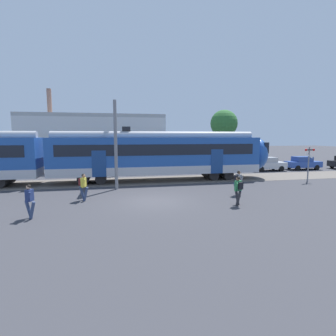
# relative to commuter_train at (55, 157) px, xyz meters

# --- Properties ---
(ground_plane) EXTENTS (160.00, 160.00, 0.00)m
(ground_plane) POSITION_rel_commuter_train_xyz_m (7.05, -7.42, -2.25)
(ground_plane) COLOR #38383D
(track_bed) EXTENTS (80.00, 4.40, 0.01)m
(track_bed) POSITION_rel_commuter_train_xyz_m (-2.48, 0.00, -2.25)
(track_bed) COLOR #605951
(track_bed) RESTS_ON ground
(commuter_train) EXTENTS (38.05, 3.07, 4.73)m
(commuter_train) POSITION_rel_commuter_train_xyz_m (0.00, 0.00, 0.00)
(commuter_train) COLOR silver
(commuter_train) RESTS_ON ground
(pedestrian_navy) EXTENTS (0.60, 0.62, 1.67)m
(pedestrian_navy) POSITION_rel_commuter_train_xyz_m (0.78, -9.52, -1.29)
(pedestrian_navy) COLOR navy
(pedestrian_navy) RESTS_ON ground
(pedestrian_yellow) EXTENTS (0.61, 0.61, 1.67)m
(pedestrian_yellow) POSITION_rel_commuter_train_xyz_m (2.87, -6.35, -1.26)
(pedestrian_yellow) COLOR navy
(pedestrian_yellow) RESTS_ON ground
(pedestrian_green) EXTENTS (0.53, 0.71, 1.67)m
(pedestrian_green) POSITION_rel_commuter_train_xyz_m (11.61, -9.29, -1.26)
(pedestrian_green) COLOR #28282D
(pedestrian_green) RESTS_ON ground
(pedestrian_grey) EXTENTS (0.69, 0.54, 1.67)m
(pedestrian_grey) POSITION_rel_commuter_train_xyz_m (12.78, -6.91, -1.26)
(pedestrian_grey) COLOR navy
(pedestrian_grey) RESTS_ON ground
(parked_car_silver) EXTENTS (4.01, 1.77, 1.54)m
(parked_car_silver) POSITION_rel_commuter_train_xyz_m (21.79, 3.93, -1.47)
(parked_car_silver) COLOR #B7BABF
(parked_car_silver) RESTS_ON ground
(parked_car_blue) EXTENTS (4.03, 1.82, 1.54)m
(parked_car_blue) POSITION_rel_commuter_train_xyz_m (26.48, 4.06, -1.47)
(parked_car_blue) COLOR #284799
(parked_car_blue) RESTS_ON ground
(catenary_gantry) EXTENTS (0.24, 6.64, 6.53)m
(catenary_gantry) POSITION_rel_commuter_train_xyz_m (4.89, 0.00, 2.06)
(catenary_gantry) COLOR gray
(catenary_gantry) RESTS_ON ground
(crossing_signal) EXTENTS (0.96, 0.21, 3.00)m
(crossing_signal) POSITION_rel_commuter_train_xyz_m (21.21, -3.17, -0.24)
(crossing_signal) COLOR gray
(crossing_signal) RESTS_ON ground
(background_building) EXTENTS (16.08, 5.00, 9.20)m
(background_building) POSITION_rel_commuter_train_xyz_m (2.56, 9.46, 0.95)
(background_building) COLOR beige
(background_building) RESTS_ON ground
(street_tree_right) EXTENTS (3.88, 3.88, 7.69)m
(street_tree_right) POSITION_rel_commuter_train_xyz_m (20.37, 13.08, 3.46)
(street_tree_right) COLOR brown
(street_tree_right) RESTS_ON ground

